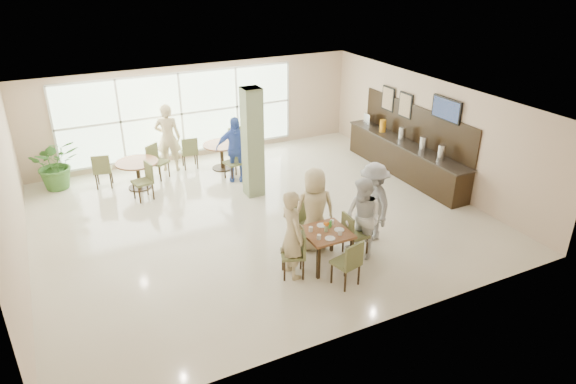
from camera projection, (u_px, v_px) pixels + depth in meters
name	position (u px, v px, depth m)	size (l,w,h in m)	color
ground	(258.00, 216.00, 12.28)	(10.00, 10.00, 0.00)	beige
room_shell	(256.00, 149.00, 11.55)	(10.00, 10.00, 10.00)	white
window_bank	(181.00, 114.00, 15.09)	(7.00, 0.04, 7.00)	silver
column	(253.00, 143.00, 12.81)	(0.45, 0.45, 2.80)	#738159
main_table	(326.00, 236.00, 10.13)	(0.89, 0.89, 0.75)	brown
round_table_left	(137.00, 168.00, 13.50)	(1.10, 1.10, 0.75)	brown
round_table_right	(222.00, 150.00, 14.73)	(1.06, 1.06, 0.75)	brown
chairs_main_table	(325.00, 243.00, 10.21)	(2.03, 2.13, 0.95)	brown
chairs_table_left	(135.00, 171.00, 13.56)	(2.05, 1.79, 0.95)	brown
chairs_table_right	(220.00, 153.00, 14.80)	(2.03, 1.87, 0.95)	brown
tabletop_clutter	(327.00, 229.00, 10.05)	(0.68, 0.72, 0.21)	white
buffet_counter	(405.00, 156.00, 14.34)	(0.64, 4.70, 1.95)	black
wall_tv	(446.00, 109.00, 12.86)	(0.06, 1.00, 0.58)	black
framed_art_a	(405.00, 105.00, 14.28)	(0.05, 0.55, 0.70)	black
framed_art_b	(388.00, 99.00, 14.93)	(0.05, 0.55, 0.70)	black
potted_plant	(56.00, 164.00, 13.47)	(1.23, 1.23, 1.37)	#3D702C
teen_left	(292.00, 234.00, 9.69)	(0.65, 0.43, 1.79)	#C6B384
teen_far	(314.00, 210.00, 10.61)	(0.88, 0.48, 1.80)	#C6B384
teen_right	(363.00, 219.00, 10.33)	(0.83, 0.65, 1.72)	white
teen_standing	(373.00, 202.00, 11.00)	(1.14, 0.65, 1.76)	#939395
adult_a	(235.00, 149.00, 13.85)	(1.05, 0.60, 1.79)	#4161C3
adult_b	(252.00, 134.00, 14.97)	(1.66, 0.72, 1.79)	white
adult_standing	(168.00, 138.00, 14.45)	(0.71, 0.47, 1.96)	#C6B384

